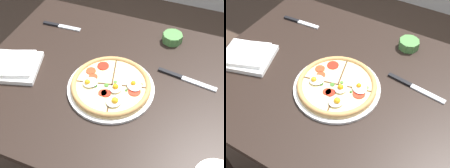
{
  "view_description": "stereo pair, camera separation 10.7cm",
  "coord_description": "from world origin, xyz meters",
  "views": [
    {
      "loc": [
        0.26,
        -0.71,
        1.57
      ],
      "look_at": [
        0.0,
        -0.05,
        0.77
      ],
      "focal_mm": 45.0,
      "sensor_mm": 36.0,
      "label": 1
    },
    {
      "loc": [
        0.36,
        -0.67,
        1.57
      ],
      "look_at": [
        0.0,
        -0.05,
        0.77
      ],
      "focal_mm": 45.0,
      "sensor_mm": 36.0,
      "label": 2
    }
  ],
  "objects": [
    {
      "name": "pizza",
      "position": [
        0.01,
        -0.05,
        0.76
      ],
      "size": [
        0.34,
        0.34,
        0.05
      ],
      "color": "white",
      "rests_on": "dining_table"
    },
    {
      "name": "knife_spare",
      "position": [
        0.26,
        0.11,
        0.74
      ],
      "size": [
        0.24,
        0.05,
        0.01
      ],
      "rotation": [
        0.0,
        0.0,
        -0.13
      ],
      "color": "silver",
      "rests_on": "dining_table"
    },
    {
      "name": "ground_plane",
      "position": [
        0.0,
        0.0,
        0.0
      ],
      "size": [
        12.0,
        12.0,
        0.0
      ],
      "primitive_type": "plane",
      "color": "#3D2D23"
    },
    {
      "name": "dining_table",
      "position": [
        0.0,
        0.0,
        0.63
      ],
      "size": [
        1.13,
        0.88,
        0.74
      ],
      "color": "black",
      "rests_on": "ground_plane"
    },
    {
      "name": "ramekin_bowl",
      "position": [
        0.15,
        0.32,
        0.76
      ],
      "size": [
        0.09,
        0.09,
        0.04
      ],
      "color": "#4C8442",
      "rests_on": "dining_table"
    },
    {
      "name": "knife_main",
      "position": [
        -0.37,
        0.24,
        0.74
      ],
      "size": [
        0.19,
        0.03,
        0.01
      ],
      "rotation": [
        0.0,
        0.0,
        0.06
      ],
      "color": "silver",
      "rests_on": "dining_table"
    },
    {
      "name": "napkin_folded",
      "position": [
        -0.42,
        -0.09,
        0.76
      ],
      "size": [
        0.26,
        0.24,
        0.04
      ],
      "rotation": [
        0.0,
        0.0,
        0.29
      ],
      "color": "white",
      "rests_on": "dining_table"
    }
  ]
}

